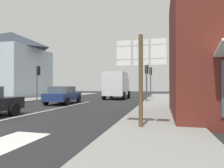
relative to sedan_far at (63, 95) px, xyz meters
The scene contains 11 objects.
ground_plane 1.63m from the sedan_far, 23.88° to the left, with size 80.00×80.00×0.00m, color #232326.
sidewalk_right 8.09m from the sedan_far, 10.13° to the right, with size 3.00×44.00×0.14m, color gray.
lane_centre_stripe 3.74m from the sedan_far, 68.95° to the right, with size 0.16×12.00×0.01m, color silver.
lane_turn_arrow 11.23m from the sedan_far, 68.36° to the right, with size 1.20×2.20×0.01m, color silver.
clapboard_house_left 13.53m from the sedan_far, 149.73° to the left, with size 8.12×9.05×8.68m.
sedan_far is the anchor object (origin of this frame).
delivery_truck 7.71m from the sedan_far, 67.23° to the left, with size 2.56×5.04×3.05m.
route_sign_post 11.08m from the sedan_far, 47.92° to the right, with size 1.66×0.14×3.20m.
traffic_light_near_left 5.04m from the sedan_far, 150.93° to the left, with size 0.30×0.49×3.50m.
traffic_light_far_right 11.22m from the sedan_far, 52.41° to the left, with size 0.30×0.49×3.74m.
traffic_light_near_right 7.48m from the sedan_far, 21.70° to the left, with size 0.30×0.49×3.50m.
Camera 1 is at (6.75, -5.19, 1.49)m, focal length 30.86 mm.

